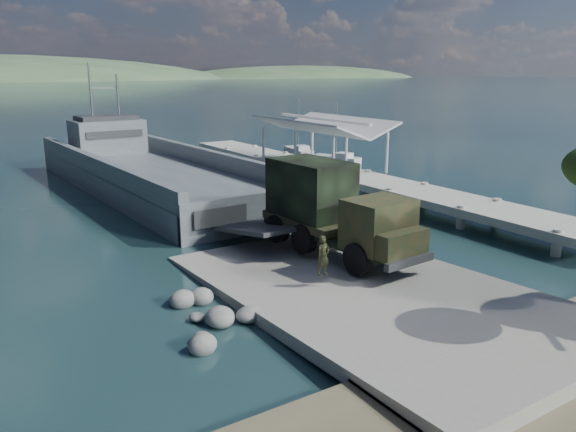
# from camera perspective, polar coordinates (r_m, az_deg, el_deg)

# --- Properties ---
(ground) EXTENTS (1400.00, 1400.00, 0.00)m
(ground) POSITION_cam_1_polar(r_m,az_deg,el_deg) (23.93, 6.45, -7.53)
(ground) COLOR #163437
(ground) RESTS_ON ground
(boat_ramp) EXTENTS (10.00, 18.00, 0.50)m
(boat_ramp) POSITION_cam_1_polar(r_m,az_deg,el_deg) (23.14, 8.04, -7.72)
(boat_ramp) COLOR gray
(boat_ramp) RESTS_ON ground
(shoreline_rocks) EXTENTS (3.20, 5.60, 0.90)m
(shoreline_rocks) POSITION_cam_1_polar(r_m,az_deg,el_deg) (21.28, -7.74, -10.50)
(shoreline_rocks) COLOR #5B5B58
(shoreline_rocks) RESTS_ON ground
(distant_headlands) EXTENTS (1000.00, 240.00, 48.00)m
(distant_headlands) POSITION_cam_1_polar(r_m,az_deg,el_deg) (580.69, -27.12, 12.17)
(distant_headlands) COLOR #324F31
(distant_headlands) RESTS_ON ground
(pier) EXTENTS (6.40, 44.00, 6.10)m
(pier) POSITION_cam_1_polar(r_m,az_deg,el_deg) (45.58, 4.32, 5.24)
(pier) COLOR gray
(pier) RESTS_ON ground
(landing_craft) EXTENTS (10.20, 35.41, 10.42)m
(landing_craft) POSITION_cam_1_polar(r_m,az_deg,el_deg) (44.49, -13.59, 3.67)
(landing_craft) COLOR #4A5258
(landing_craft) RESTS_ON ground
(military_truck) EXTENTS (3.46, 9.24, 4.21)m
(military_truck) POSITION_cam_1_polar(r_m,az_deg,el_deg) (26.77, 4.45, 0.76)
(military_truck) COLOR black
(military_truck) RESTS_ON boat_ramp
(soldier) EXTENTS (0.64, 0.45, 1.67)m
(soldier) POSITION_cam_1_polar(r_m,az_deg,el_deg) (22.83, 3.59, -4.99)
(soldier) COLOR #1D311B
(soldier) RESTS_ON boat_ramp
(sailboat_near) EXTENTS (3.15, 5.23, 6.14)m
(sailboat_near) POSITION_cam_1_polar(r_m,az_deg,el_deg) (56.61, 5.01, 5.76)
(sailboat_near) COLOR silver
(sailboat_near) RESTS_ON ground
(sailboat_far) EXTENTS (2.49, 5.30, 6.22)m
(sailboat_far) POSITION_cam_1_polar(r_m,az_deg,el_deg) (62.04, 1.12, 6.59)
(sailboat_far) COLOR silver
(sailboat_far) RESTS_ON ground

